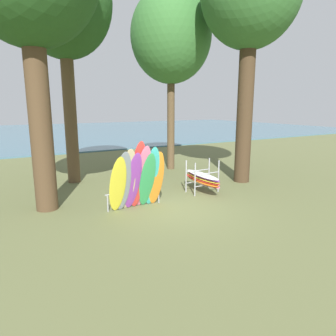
{
  "coord_description": "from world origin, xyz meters",
  "views": [
    {
      "loc": [
        -4.86,
        -8.14,
        3.3
      ],
      "look_at": [
        0.43,
        1.07,
        1.1
      ],
      "focal_mm": 32.29,
      "sensor_mm": 36.0,
      "label": 1
    }
  ],
  "objects": [
    {
      "name": "leaning_board_pile",
      "position": [
        -1.07,
        0.38,
        1.0
      ],
      "size": [
        1.98,
        0.88,
        2.27
      ],
      "color": "yellow",
      "rests_on": "ground"
    },
    {
      "name": "tree_mid_behind",
      "position": [
        -2.0,
        5.13,
        7.23
      ],
      "size": [
        3.85,
        3.85,
        9.56
      ],
      "color": "brown",
      "rests_on": "ground"
    },
    {
      "name": "board_storage_rack",
      "position": [
        1.93,
        1.03,
        0.55
      ],
      "size": [
        1.15,
        2.13,
        1.25
      ],
      "color": "#9EA0A5",
      "rests_on": "ground"
    },
    {
      "name": "ground_plane",
      "position": [
        0.0,
        0.0,
        0.0
      ],
      "size": [
        80.0,
        80.0,
        0.0
      ],
      "primitive_type": "plane",
      "color": "#60663D"
    },
    {
      "name": "tree_far_left_back",
      "position": [
        3.12,
        5.46,
        6.61
      ],
      "size": [
        3.97,
        3.97,
        8.93
      ],
      "color": "brown",
      "rests_on": "ground"
    },
    {
      "name": "lake_water",
      "position": [
        0.0,
        31.24,
        0.05
      ],
      "size": [
        80.0,
        36.0,
        0.1
      ],
      "primitive_type": "cube",
      "color": "#477084",
      "rests_on": "ground"
    }
  ]
}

